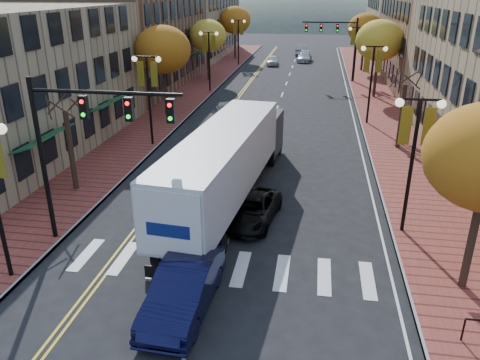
% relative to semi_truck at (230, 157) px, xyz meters
% --- Properties ---
extents(ground, '(200.00, 200.00, 0.00)m').
position_rel_semi_truck_xyz_m(ground, '(0.61, -8.12, -2.34)').
color(ground, black).
rests_on(ground, ground).
extents(sidewalk_left, '(4.00, 85.00, 0.15)m').
position_rel_semi_truck_xyz_m(sidewalk_left, '(-8.39, 24.38, -2.27)').
color(sidewalk_left, brown).
rests_on(sidewalk_left, ground).
extents(sidewalk_right, '(4.00, 85.00, 0.15)m').
position_rel_semi_truck_xyz_m(sidewalk_right, '(9.61, 24.38, -2.27)').
color(sidewalk_right, brown).
rests_on(sidewalk_right, ground).
extents(building_left_mid, '(12.00, 24.00, 11.00)m').
position_rel_semi_truck_xyz_m(building_left_mid, '(-16.39, 27.88, 3.16)').
color(building_left_mid, brown).
rests_on(building_left_mid, ground).
extents(building_left_far, '(12.00, 26.00, 9.50)m').
position_rel_semi_truck_xyz_m(building_left_far, '(-16.39, 52.88, 2.41)').
color(building_left_far, '#9E8966').
rests_on(building_left_far, ground).
extents(building_right_mid, '(15.00, 24.00, 10.00)m').
position_rel_semi_truck_xyz_m(building_right_mid, '(19.11, 33.88, 2.66)').
color(building_right_mid, brown).
rests_on(building_right_mid, ground).
extents(building_right_far, '(15.00, 20.00, 11.00)m').
position_rel_semi_truck_xyz_m(building_right_far, '(19.11, 55.88, 3.16)').
color(building_right_far, '#9E8966').
rests_on(building_right_far, ground).
extents(tree_left_a, '(0.28, 0.28, 4.20)m').
position_rel_semi_truck_xyz_m(tree_left_a, '(-8.39, -0.12, -0.09)').
color(tree_left_a, '#382619').
rests_on(tree_left_a, sidewalk_left).
extents(tree_left_b, '(4.48, 4.48, 7.21)m').
position_rel_semi_truck_xyz_m(tree_left_b, '(-8.39, 15.88, 3.10)').
color(tree_left_b, '#382619').
rests_on(tree_left_b, sidewalk_left).
extents(tree_left_c, '(4.16, 4.16, 6.69)m').
position_rel_semi_truck_xyz_m(tree_left_c, '(-8.39, 31.88, 2.71)').
color(tree_left_c, '#382619').
rests_on(tree_left_c, sidewalk_left).
extents(tree_left_d, '(4.61, 4.61, 7.42)m').
position_rel_semi_truck_xyz_m(tree_left_d, '(-8.39, 49.88, 3.26)').
color(tree_left_d, '#382619').
rests_on(tree_left_d, sidewalk_left).
extents(tree_right_b, '(0.28, 0.28, 4.20)m').
position_rel_semi_truck_xyz_m(tree_right_b, '(9.61, 9.88, -0.09)').
color(tree_right_b, '#382619').
rests_on(tree_right_b, sidewalk_right).
extents(tree_right_c, '(4.48, 4.48, 7.21)m').
position_rel_semi_truck_xyz_m(tree_right_c, '(9.61, 25.88, 3.10)').
color(tree_right_c, '#382619').
rests_on(tree_right_c, sidewalk_right).
extents(tree_right_d, '(4.35, 4.35, 7.00)m').
position_rel_semi_truck_xyz_m(tree_right_d, '(9.61, 41.88, 2.95)').
color(tree_right_d, '#382619').
rests_on(tree_right_d, sidewalk_right).
extents(lamp_left_b, '(1.96, 0.36, 6.05)m').
position_rel_semi_truck_xyz_m(lamp_left_b, '(-6.89, 7.88, 1.95)').
color(lamp_left_b, black).
rests_on(lamp_left_b, ground).
extents(lamp_left_c, '(1.96, 0.36, 6.05)m').
position_rel_semi_truck_xyz_m(lamp_left_c, '(-6.89, 25.88, 1.95)').
color(lamp_left_c, black).
rests_on(lamp_left_c, ground).
extents(lamp_left_d, '(1.96, 0.36, 6.05)m').
position_rel_semi_truck_xyz_m(lamp_left_d, '(-6.89, 43.88, 1.95)').
color(lamp_left_d, black).
rests_on(lamp_left_d, ground).
extents(lamp_right_a, '(1.96, 0.36, 6.05)m').
position_rel_semi_truck_xyz_m(lamp_right_a, '(8.11, -2.12, 1.95)').
color(lamp_right_a, black).
rests_on(lamp_right_a, ground).
extents(lamp_right_b, '(1.96, 0.36, 6.05)m').
position_rel_semi_truck_xyz_m(lamp_right_b, '(8.11, 15.88, 1.95)').
color(lamp_right_b, black).
rests_on(lamp_right_b, ground).
extents(lamp_right_c, '(1.96, 0.36, 6.05)m').
position_rel_semi_truck_xyz_m(lamp_right_c, '(8.11, 33.88, 1.95)').
color(lamp_right_c, black).
rests_on(lamp_right_c, ground).
extents(traffic_mast_near, '(6.10, 0.35, 7.00)m').
position_rel_semi_truck_xyz_m(traffic_mast_near, '(-4.86, -5.13, 2.58)').
color(traffic_mast_near, black).
rests_on(traffic_mast_near, ground).
extents(traffic_mast_far, '(6.10, 0.34, 7.00)m').
position_rel_semi_truck_xyz_m(traffic_mast_far, '(6.09, 33.87, 2.58)').
color(traffic_mast_far, black).
rests_on(traffic_mast_far, ground).
extents(semi_truck, '(4.06, 16.21, 4.01)m').
position_rel_semi_truck_xyz_m(semi_truck, '(0.00, 0.00, 0.00)').
color(semi_truck, black).
rests_on(semi_truck, ground).
extents(navy_sedan, '(1.94, 5.03, 1.63)m').
position_rel_semi_truck_xyz_m(navy_sedan, '(0.02, -8.84, -1.53)').
color(navy_sedan, black).
rests_on(navy_sedan, ground).
extents(black_suv, '(2.62, 4.64, 1.22)m').
position_rel_semi_truck_xyz_m(black_suv, '(1.40, -2.11, -1.73)').
color(black_suv, black).
rests_on(black_suv, ground).
extents(car_far_white, '(1.77, 3.91, 1.30)m').
position_rel_semi_truck_xyz_m(car_far_white, '(-2.24, 45.08, -1.69)').
color(car_far_white, silver).
rests_on(car_far_white, ground).
extents(car_far_silver, '(2.21, 4.79, 1.36)m').
position_rel_semi_truck_xyz_m(car_far_silver, '(2.04, 49.21, -1.67)').
color(car_far_silver, '#B7B7C0').
rests_on(car_far_silver, ground).
extents(car_far_oncoming, '(1.70, 4.79, 1.57)m').
position_rel_semi_truck_xyz_m(car_far_oncoming, '(1.26, 56.27, -1.56)').
color(car_far_oncoming, '#94959B').
rests_on(car_far_oncoming, ground).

